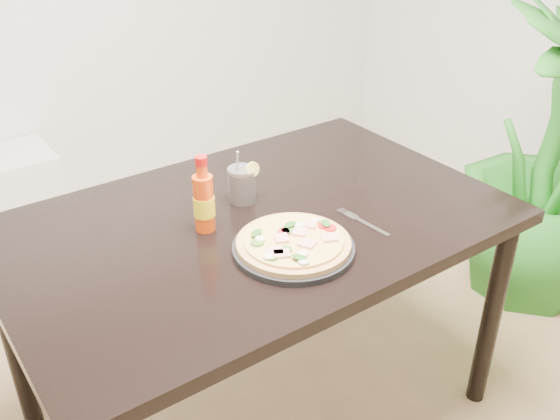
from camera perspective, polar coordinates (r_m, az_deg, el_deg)
dining_table at (r=1.80m, az=-2.23°, el=-2.99°), size 1.40×0.90×0.75m
plate at (r=1.60m, az=1.24°, el=-3.51°), size 0.32×0.32×0.02m
pizza at (r=1.59m, az=1.24°, el=-2.94°), size 0.29×0.29×0.03m
hot_sauce_bottle at (r=1.67m, az=-6.98°, el=0.78°), size 0.06×0.06×0.22m
cola_cup at (r=1.82m, az=-3.51°, el=2.27°), size 0.09×0.08×0.17m
fork at (r=1.74m, az=7.45°, el=-1.04°), size 0.03×0.19×0.00m
houseplant at (r=2.68m, az=23.56°, el=4.25°), size 0.89×0.89×1.20m
plant_pot at (r=2.90m, az=21.65°, el=-4.47°), size 0.28×0.28×0.22m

